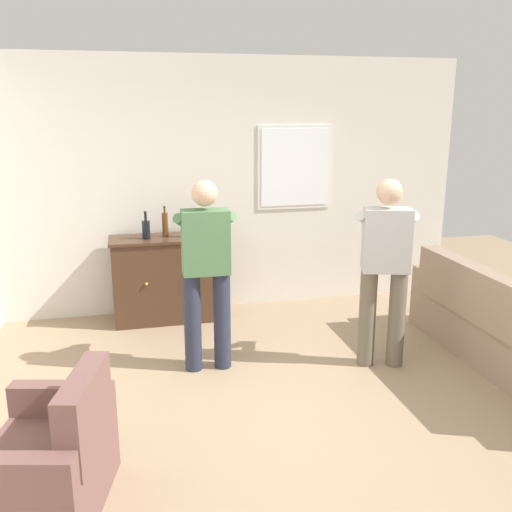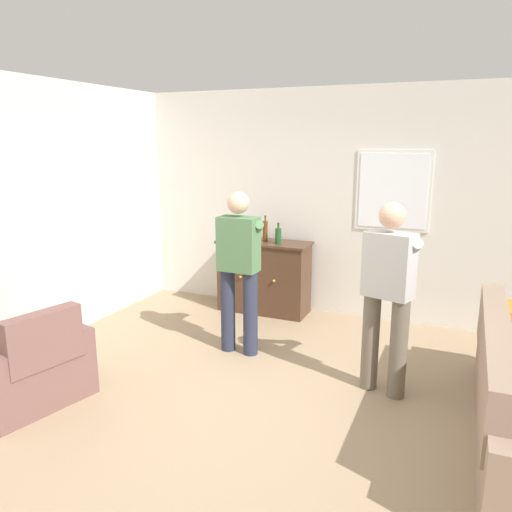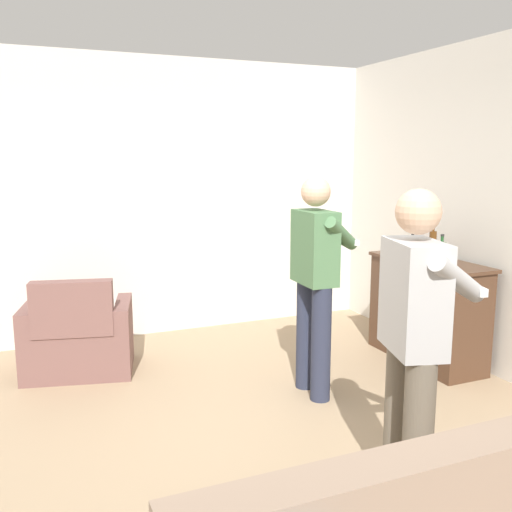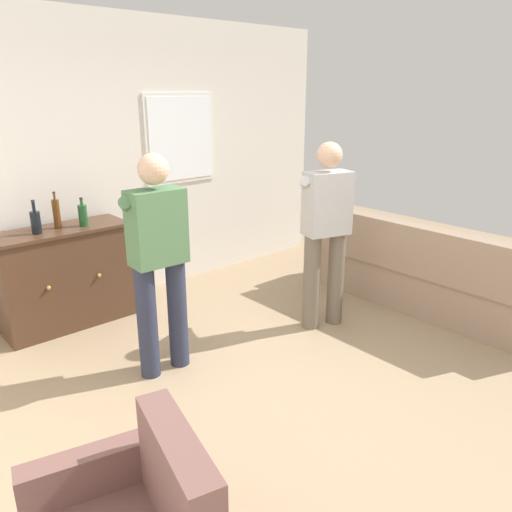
{
  "view_description": "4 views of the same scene",
  "coord_description": "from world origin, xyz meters",
  "views": [
    {
      "loc": [
        -1.26,
        -3.64,
        2.27
      ],
      "look_at": [
        -0.32,
        0.37,
        1.18
      ],
      "focal_mm": 40.0,
      "sensor_mm": 36.0,
      "label": 1
    },
    {
      "loc": [
        1.47,
        -3.42,
        2.17
      ],
      "look_at": [
        -0.22,
        0.56,
        1.16
      ],
      "focal_mm": 35.0,
      "sensor_mm": 36.0,
      "label": 2
    },
    {
      "loc": [
        3.1,
        -1.04,
        1.83
      ],
      "look_at": [
        -0.44,
        0.46,
        1.15
      ],
      "focal_mm": 40.0,
      "sensor_mm": 36.0,
      "label": 3
    },
    {
      "loc": [
        -2.35,
        -2.05,
        2.09
      ],
      "look_at": [
        -0.25,
        0.33,
        1.03
      ],
      "focal_mm": 35.0,
      "sensor_mm": 36.0,
      "label": 4
    }
  ],
  "objects": [
    {
      "name": "person_standing_left",
      "position": [
        -0.6,
        1.02,
        0.94
      ],
      "size": [
        0.56,
        0.48,
        1.68
      ],
      "color": "#282D42",
      "rests_on": "ground"
    },
    {
      "name": "sideboard_cabinet",
      "position": [
        -0.85,
        2.3,
        0.46
      ],
      "size": [
        1.17,
        0.49,
        0.92
      ],
      "color": "#472D1E",
      "rests_on": "ground"
    },
    {
      "name": "bottle_spirits_clear",
      "position": [
        -1.05,
        2.26,
        1.03
      ],
      "size": [
        0.08,
        0.08,
        0.29
      ],
      "color": "black",
      "rests_on": "sideboard_cabinet"
    },
    {
      "name": "bottle_liquor_amber",
      "position": [
        -0.64,
        2.24,
        1.02
      ],
      "size": [
        0.08,
        0.08,
        0.26
      ],
      "color": "#1E4C23",
      "rests_on": "sideboard_cabinet"
    },
    {
      "name": "bottle_wine_green",
      "position": [
        -0.85,
        2.32,
        1.06
      ],
      "size": [
        0.06,
        0.06,
        0.33
      ],
      "color": "#593314",
      "rests_on": "sideboard_cabinet"
    },
    {
      "name": "person_standing_right",
      "position": [
        0.92,
        0.73,
        0.94
      ],
      "size": [
        0.54,
        0.52,
        1.68
      ],
      "color": "#6B6051",
      "rests_on": "ground"
    },
    {
      "name": "ground",
      "position": [
        0.0,
        0.0,
        0.0
      ],
      "size": [
        10.4,
        10.4,
        0.0
      ],
      "primitive_type": "plane",
      "color": "#9E8466"
    },
    {
      "name": "armchair",
      "position": [
        -1.76,
        -0.62,
        0.29
      ],
      "size": [
        0.83,
        1.0,
        0.85
      ],
      "color": "brown",
      "rests_on": "ground"
    },
    {
      "name": "wall_side_left",
      "position": [
        -2.66,
        0.0,
        1.4
      ],
      "size": [
        0.12,
        5.2,
        2.8
      ],
      "primitive_type": "cube",
      "color": "silver",
      "rests_on": "ground"
    }
  ]
}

